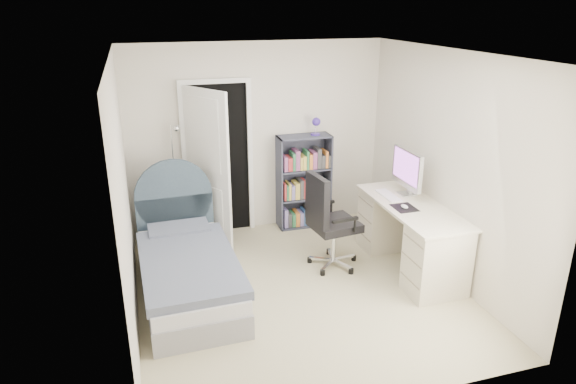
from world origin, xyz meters
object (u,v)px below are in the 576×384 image
object	(u,v)px
bed	(187,268)
nightstand	(171,216)
desk	(409,233)
floor_lamp	(178,194)
office_chair	(327,217)
bookcase	(305,185)

from	to	relation	value
bed	nightstand	distance (m)	1.20
nightstand	desk	xyz separation A→B (m)	(2.60, -1.40, 0.03)
floor_lamp	desk	distance (m)	2.94
office_chair	bookcase	bearing A→B (deg)	83.67
nightstand	desk	distance (m)	2.95
bed	office_chair	bearing A→B (deg)	2.91
bed	nightstand	world-z (taller)	bed
nightstand	bookcase	size ratio (longest dim) A/B	0.40
nightstand	floor_lamp	bearing A→B (deg)	53.19
desk	bed	bearing A→B (deg)	175.30
bed	floor_lamp	bearing A→B (deg)	87.91
nightstand	office_chair	xyz separation A→B (m)	(1.69, -1.11, 0.23)
floor_lamp	office_chair	world-z (taller)	floor_lamp
bookcase	desk	size ratio (longest dim) A/B	0.93
floor_lamp	nightstand	bearing A→B (deg)	-126.81
nightstand	office_chair	world-z (taller)	office_chair
floor_lamp	bookcase	xyz separation A→B (m)	(1.71, -0.03, -0.04)
bed	desk	xyz separation A→B (m)	(2.53, -0.21, 0.16)
bookcase	office_chair	xyz separation A→B (m)	(-0.14, -1.24, 0.04)
floor_lamp	bookcase	bearing A→B (deg)	-0.92
floor_lamp	office_chair	distance (m)	2.02
bed	desk	bearing A→B (deg)	-4.70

